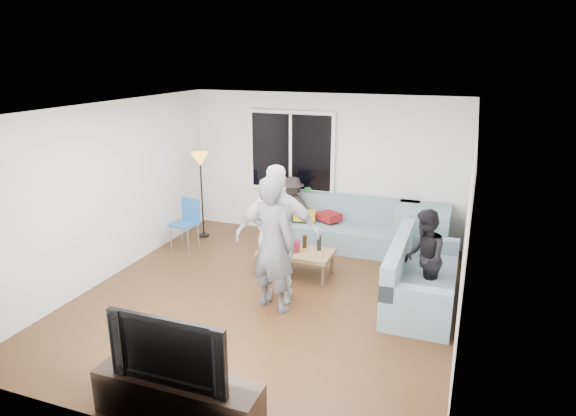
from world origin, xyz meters
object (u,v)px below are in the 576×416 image
at_px(sofa_back_section, 348,224).
at_px(player_left, 273,244).
at_px(player_right, 278,235).
at_px(television, 174,346).
at_px(floor_lamp, 202,196).
at_px(spectator_right, 424,259).
at_px(coffee_table, 296,263).
at_px(sofa_right_section, 423,273).
at_px(tv_console, 178,398).
at_px(spectator_back, 292,209).
at_px(side_chair, 184,225).

height_order(sofa_back_section, player_left, player_left).
xyz_separation_m(player_right, television, (-0.01, -2.50, -0.18)).
bearing_deg(sofa_back_section, floor_lamp, -172.27).
xyz_separation_m(floor_lamp, television, (2.21, -4.41, -0.01)).
bearing_deg(spectator_right, floor_lamp, -118.82).
xyz_separation_m(sofa_back_section, coffee_table, (-0.46, -1.40, -0.22)).
bearing_deg(sofa_right_section, tv_console, 149.47).
height_order(spectator_back, tv_console, spectator_back).
relative_size(spectator_back, tv_console, 0.74).
distance_m(sofa_back_section, floor_lamp, 2.69).
xyz_separation_m(floor_lamp, spectator_back, (1.61, 0.39, -0.19)).
relative_size(sofa_right_section, spectator_right, 1.51).
bearing_deg(television, sofa_right_section, 59.47).
height_order(coffee_table, spectator_back, spectator_back).
xyz_separation_m(sofa_back_section, television, (-0.43, -4.77, 0.35)).
relative_size(coffee_table, player_right, 0.58).
height_order(player_left, spectator_right, player_left).
bearing_deg(side_chair, player_left, -19.46).
xyz_separation_m(sofa_right_section, tv_console, (-1.86, -3.15, -0.20)).
bearing_deg(spectator_right, spectator_back, -135.67).
xyz_separation_m(coffee_table, player_right, (0.05, -0.88, 0.75)).
height_order(side_chair, player_right, player_right).
bearing_deg(player_left, spectator_right, -140.09).
relative_size(sofa_right_section, side_chair, 2.33).
distance_m(sofa_right_section, tv_console, 3.66).
bearing_deg(television, player_left, 89.47).
xyz_separation_m(coffee_table, tv_console, (0.03, -3.37, 0.02)).
relative_size(player_right, tv_console, 1.19).
bearing_deg(television, coffee_table, 90.55).
relative_size(sofa_back_section, player_left, 1.27).
relative_size(coffee_table, tv_console, 0.69).
xyz_separation_m(sofa_back_section, tv_console, (-0.43, -4.77, -0.20)).
height_order(player_right, television, player_right).
bearing_deg(player_right, sofa_back_section, -120.25).
bearing_deg(tv_console, player_right, 89.66).
xyz_separation_m(coffee_table, side_chair, (-2.18, 0.39, 0.23)).
bearing_deg(player_left, player_right, -71.10).
distance_m(sofa_right_section, player_right, 2.02).
height_order(sofa_back_section, spectator_back, spectator_back).
bearing_deg(television, floor_lamp, 116.63).
distance_m(coffee_table, side_chair, 2.23).
relative_size(floor_lamp, player_left, 0.86).
height_order(side_chair, player_left, player_left).
distance_m(side_chair, spectator_back, 1.92).
distance_m(sofa_right_section, floor_lamp, 4.28).
bearing_deg(tv_console, player_left, 89.47).
distance_m(sofa_right_section, side_chair, 4.12).
relative_size(sofa_right_section, floor_lamp, 1.28).
xyz_separation_m(player_left, player_right, (-0.01, 0.20, 0.05)).
height_order(coffee_table, player_left, player_left).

